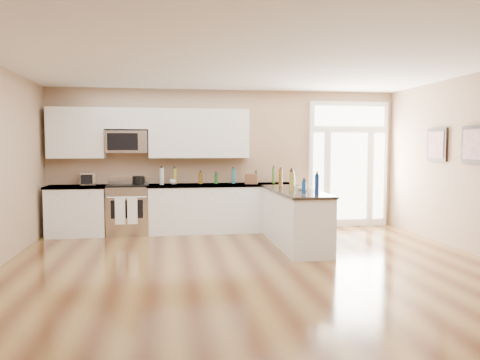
# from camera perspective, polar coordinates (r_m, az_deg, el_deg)

# --- Properties ---
(ground) EXTENTS (8.00, 8.00, 0.00)m
(ground) POSITION_cam_1_polar(r_m,az_deg,el_deg) (5.73, 3.53, -12.82)
(ground) COLOR #512E17
(room_shell) EXTENTS (8.00, 8.00, 8.00)m
(room_shell) POSITION_cam_1_polar(r_m,az_deg,el_deg) (5.48, 3.60, 4.54)
(room_shell) COLOR tan
(room_shell) RESTS_ON ground
(back_cabinet_left) EXTENTS (1.10, 0.66, 0.94)m
(back_cabinet_left) POSITION_cam_1_polar(r_m,az_deg,el_deg) (9.28, -19.23, -3.75)
(back_cabinet_left) COLOR white
(back_cabinet_left) RESTS_ON ground
(back_cabinet_right) EXTENTS (2.85, 0.66, 0.94)m
(back_cabinet_right) POSITION_cam_1_polar(r_m,az_deg,el_deg) (9.18, -2.30, -3.62)
(back_cabinet_right) COLOR white
(back_cabinet_right) RESTS_ON ground
(peninsula_cabinet) EXTENTS (0.69, 2.32, 0.94)m
(peninsula_cabinet) POSITION_cam_1_polar(r_m,az_deg,el_deg) (7.97, 6.64, -4.83)
(peninsula_cabinet) COLOR white
(peninsula_cabinet) RESTS_ON ground
(upper_cabinet_left) EXTENTS (1.04, 0.33, 0.95)m
(upper_cabinet_left) POSITION_cam_1_polar(r_m,az_deg,el_deg) (9.35, -19.34, 5.43)
(upper_cabinet_left) COLOR white
(upper_cabinet_left) RESTS_ON room_shell
(upper_cabinet_right) EXTENTS (1.94, 0.33, 0.95)m
(upper_cabinet_right) POSITION_cam_1_polar(r_m,az_deg,el_deg) (9.21, -5.01, 5.67)
(upper_cabinet_right) COLOR white
(upper_cabinet_right) RESTS_ON room_shell
(upper_cabinet_short) EXTENTS (0.82, 0.33, 0.40)m
(upper_cabinet_short) POSITION_cam_1_polar(r_m,az_deg,el_deg) (9.24, -13.66, 7.28)
(upper_cabinet_short) COLOR white
(upper_cabinet_short) RESTS_ON room_shell
(microwave) EXTENTS (0.78, 0.41, 0.42)m
(microwave) POSITION_cam_1_polar(r_m,az_deg,el_deg) (9.19, -13.64, 4.55)
(microwave) COLOR silver
(microwave) RESTS_ON room_shell
(entry_door) EXTENTS (1.70, 0.10, 2.60)m
(entry_door) POSITION_cam_1_polar(r_m,az_deg,el_deg) (10.03, 13.07, 1.89)
(entry_door) COLOR white
(entry_door) RESTS_ON ground
(wall_art_near) EXTENTS (0.05, 0.58, 0.58)m
(wall_art_near) POSITION_cam_1_polar(r_m,az_deg,el_deg) (8.86, 22.88, 3.98)
(wall_art_near) COLOR black
(wall_art_near) RESTS_ON room_shell
(wall_art_far) EXTENTS (0.05, 0.58, 0.58)m
(wall_art_far) POSITION_cam_1_polar(r_m,az_deg,el_deg) (8.03, 26.62, 3.90)
(wall_art_far) COLOR black
(wall_art_far) RESTS_ON room_shell
(kitchen_range) EXTENTS (0.77, 0.69, 1.08)m
(kitchen_range) POSITION_cam_1_polar(r_m,az_deg,el_deg) (9.15, -13.44, -3.48)
(kitchen_range) COLOR silver
(kitchen_range) RESTS_ON ground
(stockpot) EXTENTS (0.28, 0.28, 0.17)m
(stockpot) POSITION_cam_1_polar(r_m,az_deg,el_deg) (9.14, -12.30, 0.03)
(stockpot) COLOR black
(stockpot) RESTS_ON kitchen_range
(toaster_oven) EXTENTS (0.31, 0.27, 0.24)m
(toaster_oven) POSITION_cam_1_polar(r_m,az_deg,el_deg) (9.32, -18.08, 0.13)
(toaster_oven) COLOR silver
(toaster_oven) RESTS_ON back_cabinet_left
(cardboard_box) EXTENTS (0.28, 0.24, 0.20)m
(cardboard_box) POSITION_cam_1_polar(r_m,az_deg,el_deg) (9.14, 1.39, 0.15)
(cardboard_box) COLOR brown
(cardboard_box) RESTS_ON back_cabinet_right
(bowl_left) EXTENTS (0.23, 0.23, 0.05)m
(bowl_left) POSITION_cam_1_polar(r_m,az_deg,el_deg) (9.31, -18.41, -0.46)
(bowl_left) COLOR white
(bowl_left) RESTS_ON back_cabinet_left
(bowl_peninsula) EXTENTS (0.18, 0.18, 0.05)m
(bowl_peninsula) POSITION_cam_1_polar(r_m,az_deg,el_deg) (7.89, 7.59, -1.04)
(bowl_peninsula) COLOR white
(bowl_peninsula) RESTS_ON peninsula_cabinet
(cup_counter) EXTENTS (0.13, 0.13, 0.09)m
(cup_counter) POSITION_cam_1_polar(r_m,az_deg,el_deg) (9.14, -8.20, -0.23)
(cup_counter) COLOR white
(cup_counter) RESTS_ON back_cabinet_right
(counter_bottles) EXTENTS (2.41, 2.46, 0.32)m
(counter_bottles) POSITION_cam_1_polar(r_m,az_deg,el_deg) (8.52, 0.57, 0.15)
(counter_bottles) COLOR #19591E
(counter_bottles) RESTS_ON back_cabinet_right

